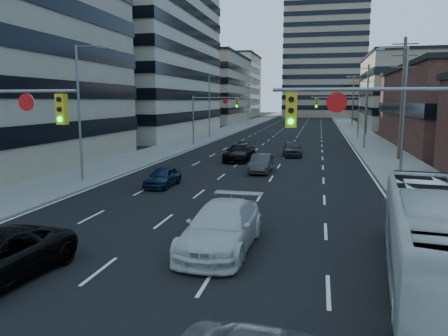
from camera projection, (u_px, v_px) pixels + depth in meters
road_surface at (303, 118)px, 133.43m from camera, size 18.00×300.00×0.02m
sidewalk_left at (265, 118)px, 135.83m from camera, size 5.00×300.00×0.15m
sidewalk_right at (342, 119)px, 131.00m from camera, size 5.00×300.00×0.15m
office_left_mid at (116, 46)px, 69.37m from camera, size 26.00×34.00×28.00m
office_left_far at (201, 90)px, 108.28m from camera, size 20.00×30.00×16.00m
office_right_far at (423, 93)px, 86.55m from camera, size 22.00×28.00×14.00m
apartment_tower at (325, 30)px, 147.03m from camera, size 26.00×26.00×58.00m
bg_block_left at (221, 87)px, 147.44m from camera, size 24.00×24.00×20.00m
bg_block_right at (416, 99)px, 125.78m from camera, size 22.00×22.00×12.00m
signal_near_right at (401, 138)px, 13.40m from camera, size 6.59×0.33×6.00m
signal_far_left at (212, 110)px, 52.31m from camera, size 6.09×0.33×6.00m
signal_far_right at (344, 111)px, 49.08m from camera, size 6.09×0.33×6.00m
utility_pole_block at (402, 97)px, 39.22m from camera, size 2.20×0.28×11.00m
utility_pole_midblock at (367, 98)px, 68.18m from camera, size 2.20×0.28×11.00m
utility_pole_distant at (353, 99)px, 97.15m from camera, size 2.20×0.28×11.00m
streetlight_left_near at (81, 107)px, 28.62m from camera, size 2.03×0.22×9.00m
streetlight_left_mid at (210, 103)px, 62.41m from camera, size 2.03×0.22×9.00m
streetlight_left_far at (249, 102)px, 96.21m from camera, size 2.03×0.22×9.00m
streetlight_right_near at (402, 107)px, 29.10m from camera, size 2.03×0.22×9.00m
streetlight_right_far at (358, 103)px, 62.89m from camera, size 2.03×0.22×9.00m
white_van at (222, 227)px, 16.08m from camera, size 2.58×5.89×1.68m
transit_bus at (435, 240)px, 12.74m from camera, size 3.57×10.54×2.88m
sedan_blue at (163, 177)px, 27.84m from camera, size 1.63×3.77×1.27m
sedan_grey_center at (261, 164)px, 33.33m from camera, size 1.48×4.17×1.37m
sedan_black_far at (240, 152)px, 39.72m from camera, size 2.55×5.51×1.56m
sedan_grey_right at (292, 148)px, 43.12m from camera, size 2.19×4.61×1.52m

